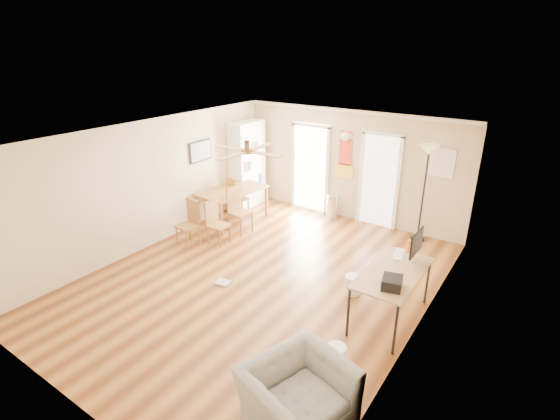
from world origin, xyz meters
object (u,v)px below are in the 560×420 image
Objects in this scene: wastebasket_a at (353,285)px; wastebasket_b at (336,356)px; dining_chair_near at (187,224)px; computer_desk at (390,295)px; torchiere_lamp at (423,194)px; dining_table at (232,205)px; dining_chair_far at (238,196)px; trash_can at (332,206)px; dining_chair_right_b at (218,223)px; printer at (392,283)px; armchair at (298,396)px; dining_chair_right_a at (240,211)px; bookshelf at (247,165)px.

wastebasket_a is 1.80m from wastebasket_b.
computer_desk is at bearing 5.96° from dining_chair_near.
torchiere_lamp is 2.86m from wastebasket_a.
computer_desk is at bearing -19.31° from dining_table.
dining_chair_far is 1.63× the size of trash_can.
dining_chair_right_b is 4.17m from printer.
printer is 0.28× the size of armchair.
wastebasket_a is at bearing -94.37° from dining_chair_right_b.
dining_chair_near reaches higher than trash_can.
torchiere_lamp is at bearing -0.24° from trash_can.
dining_chair_right_a reaches higher than computer_desk.
torchiere_lamp is 6.74× the size of printer.
dining_table is at bearing 123.49° from dining_chair_far.
dining_chair_right_a is 0.66× the size of computer_desk.
wastebasket_b is (0.56, -1.71, -0.01)m from wastebasket_a.
dining_chair_far is 6.18m from armchair.
torchiere_lamp reaches higher than dining_chair_right_b.
bookshelf reaches higher than dining_table.
dining_table is 1.03× the size of computer_desk.
printer reaches higher than dining_table.
armchair is (-0.30, -1.95, -0.55)m from printer.
printer is (4.05, -0.91, 0.44)m from dining_chair_right_b.
bookshelf is 2.22× the size of dining_chair_far.
torchiere_lamp reaches higher than trash_can.
dining_chair_far is (0.24, -0.69, -0.60)m from bookshelf.
torchiere_lamp reaches higher than armchair.
dining_chair_right_b is 2.91m from trash_can.
dining_table reaches higher than trash_can.
dining_chair_near is 4.95m from torchiere_lamp.
bookshelf is at bearing 106.06° from dining_chair_near.
dining_chair_near is 4.41m from computer_desk.
dining_table is 4.29m from torchiere_lamp.
dining_chair_far reaches higher than wastebasket_a.
torchiere_lamp reaches higher than wastebasket_a.
printer is (0.14, -0.44, 0.49)m from computer_desk.
dining_chair_near is 0.46× the size of torchiere_lamp.
dining_chair_right_a is at bearing 164.75° from wastebasket_a.
computer_desk reaches higher than wastebasket_b.
printer reaches higher than dining_chair_right_b.
printer is (4.55, -0.50, 0.43)m from dining_chair_near.
bookshelf is at bearing 21.14° from dining_chair_right_b.
wastebasket_b is (3.71, -1.84, -0.32)m from dining_chair_right_b.
computer_desk is (4.82, -2.61, -0.67)m from bookshelf.
printer is 1.02× the size of wastebasket_b.
dining_chair_near is at bearing -175.77° from wastebasket_a.
printer reaches higher than dining_chair_near.
dining_chair_right_a is 4.53m from wastebasket_b.
wastebasket_a is (-0.76, 0.33, -0.25)m from computer_desk.
dining_chair_right_a is 1.06× the size of dining_chair_near.
computer_desk is (0.49, -3.04, -0.62)m from torchiere_lamp.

